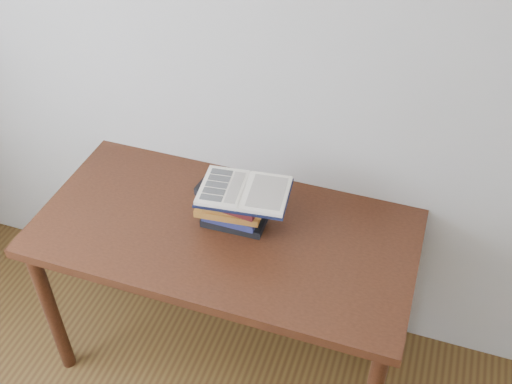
% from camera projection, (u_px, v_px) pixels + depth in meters
% --- Properties ---
extents(desk, '(1.49, 0.74, 0.80)m').
position_uv_depth(desk, '(225.00, 246.00, 2.39)').
color(desk, '#472111').
rests_on(desk, ground).
extents(book_stack, '(0.27, 0.20, 0.19)m').
position_uv_depth(book_stack, '(233.00, 204.00, 2.30)').
color(book_stack, black).
rests_on(book_stack, desk).
extents(open_book, '(0.35, 0.27, 0.03)m').
position_uv_depth(open_book, '(244.00, 191.00, 2.20)').
color(open_book, black).
rests_on(open_book, book_stack).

